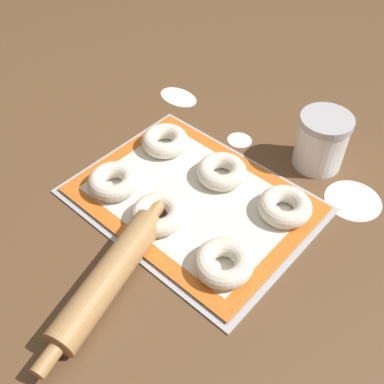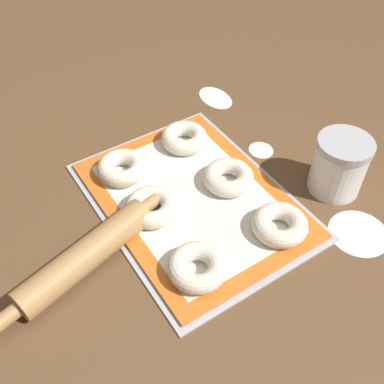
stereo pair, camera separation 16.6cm
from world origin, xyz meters
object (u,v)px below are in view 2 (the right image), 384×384
Objects in this scene: bagel_front_right at (197,267)px; flour_canister at (339,165)px; bagel_front_left at (122,168)px; bagel_front_center at (152,207)px; baking_tray at (192,200)px; bagel_back_center at (228,177)px; bagel_back_left at (184,138)px; bagel_back_right at (280,225)px; rolling_pin at (86,255)px.

flour_canister reaches higher than bagel_front_right.
bagel_front_left is 0.85× the size of flour_canister.
bagel_front_left and bagel_front_center have the same top height.
bagel_front_center is at bearing -96.19° from baking_tray.
baking_tray is at bearing 31.34° from bagel_front_left.
bagel_front_center is 1.00× the size of bagel_back_center.
bagel_front_right is at bearing -28.63° from bagel_back_left.
baking_tray is 0.18m from bagel_back_left.
baking_tray is 4.50× the size of bagel_back_left.
bagel_front_right is at bearing -91.74° from bagel_back_right.
bagel_front_center is 0.22m from bagel_back_left.
bagel_back_right is at bearing 46.39° from bagel_front_center.
rolling_pin reaches higher than baking_tray.
bagel_back_left is 0.38m from rolling_pin.
bagel_front_center is 1.00× the size of bagel_back_left.
bagel_front_center and bagel_front_right have the same top height.
bagel_front_right is 0.37m from flour_canister.
bagel_front_center is at bearing -49.19° from bagel_back_left.
bagel_back_right is at bearing 68.21° from rolling_pin.
bagel_front_center and bagel_back_right have the same top height.
bagel_back_left is at bearing 119.20° from rolling_pin.
rolling_pin is at bearing -76.70° from bagel_front_center.
bagel_back_left is at bearing 151.37° from bagel_front_right.
bagel_front_center is 0.16m from rolling_pin.
bagel_back_right is 0.37m from rolling_pin.
rolling_pin is (0.17, -0.16, 0.00)m from bagel_front_left.
bagel_back_left is at bearing -176.93° from bagel_back_center.
bagel_back_center is 0.16m from bagel_back_right.
baking_tray is at bearing -27.12° from bagel_back_left.
bagel_front_center is 0.29× the size of rolling_pin.
flour_canister is at bearing 79.00° from rolling_pin.
bagel_back_left reaches higher than baking_tray.
bagel_back_center reaches higher than baking_tray.
bagel_front_center is at bearing -95.16° from bagel_back_center.
flour_canister is (-0.03, 0.37, 0.04)m from bagel_front_right.
bagel_front_right and bagel_back_right have the same top height.
rolling_pin is (-0.10, -0.53, -0.03)m from flour_canister.
bagel_front_left reaches higher than baking_tray.
bagel_back_right is at bearing 2.18° from bagel_back_center.
flour_canister is (0.28, 0.37, 0.04)m from bagel_front_left.
rolling_pin is at bearing -130.06° from bagel_front_right.
rolling_pin is (0.18, -0.33, 0.00)m from bagel_back_left.
bagel_back_center is at bearing 49.49° from bagel_front_left.
bagel_front_right is 0.19m from bagel_back_right.
bagel_front_center is at bearing 178.93° from bagel_front_right.
bagel_front_center is 0.18m from bagel_back_center.
bagel_back_left is at bearing 130.81° from bagel_front_center.
bagel_back_center is (0.02, 0.18, 0.00)m from bagel_front_center.
bagel_front_right reaches higher than baking_tray.
rolling_pin is (0.02, -0.34, 0.00)m from bagel_back_center.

